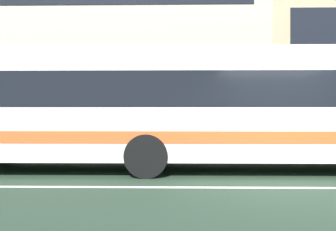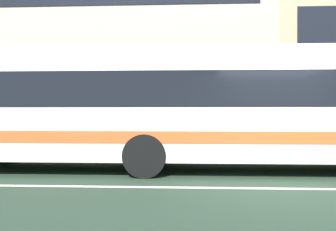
# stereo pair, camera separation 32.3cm
# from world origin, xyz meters

# --- Properties ---
(ground_plane) EXTENTS (160.00, 160.00, 0.00)m
(ground_plane) POSITION_xyz_m (0.00, 0.00, 0.00)
(ground_plane) COLOR #283C2B
(lane_centre_line) EXTENTS (60.00, 0.16, 0.01)m
(lane_centre_line) POSITION_xyz_m (0.00, 0.00, 0.00)
(lane_centre_line) COLOR silver
(lane_centre_line) RESTS_ON ground_plane
(hedge_row_far) EXTENTS (23.71, 1.10, 0.79)m
(hedge_row_far) POSITION_xyz_m (-3.98, 5.78, 0.39)
(hedge_row_far) COLOR #1C4327
(hedge_row_far) RESTS_ON ground_plane
(apartment_block_left) EXTENTS (21.49, 9.66, 13.60)m
(apartment_block_left) POSITION_xyz_m (-8.59, 14.56, 6.80)
(apartment_block_left) COLOR #B7A992
(apartment_block_left) RESTS_ON ground_plane
(transit_bus) EXTENTS (12.51, 2.66, 3.05)m
(transit_bus) POSITION_xyz_m (-2.21, 2.24, 1.69)
(transit_bus) COLOR silver
(transit_bus) RESTS_ON ground_plane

